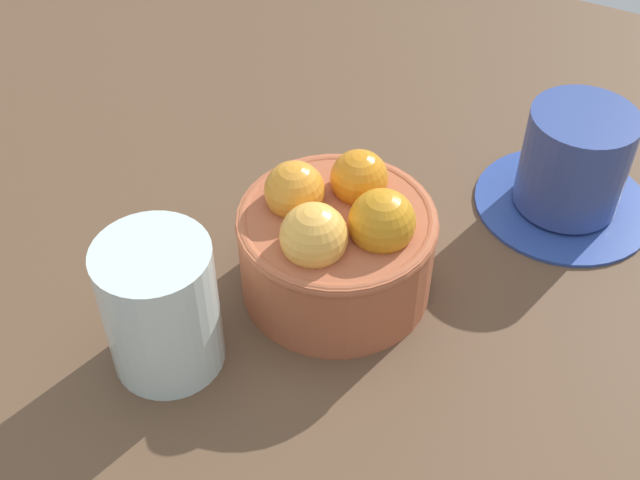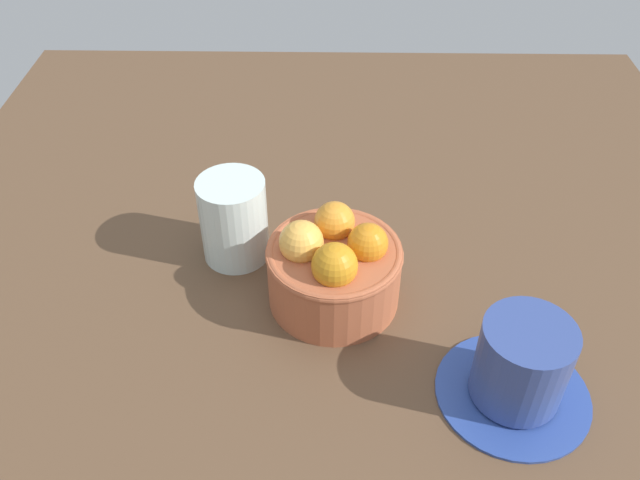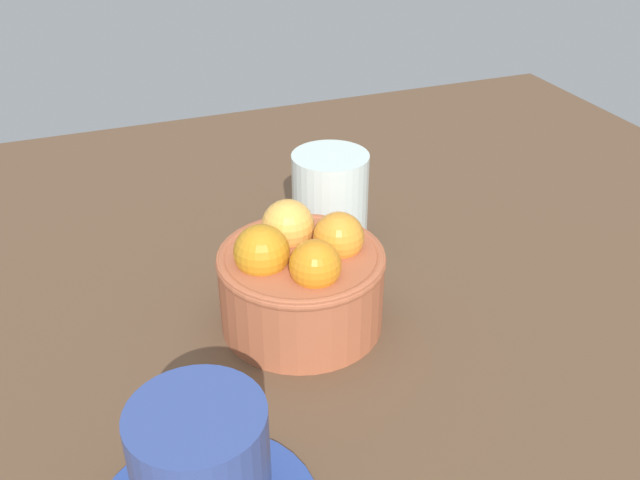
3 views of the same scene
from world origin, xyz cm
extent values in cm
cube|color=brown|center=(0.00, 0.00, -2.08)|extent=(114.97, 98.72, 4.15)
cylinder|color=#AD5938|center=(0.00, 0.00, 3.34)|extent=(13.34, 13.34, 6.69)
torus|color=#AD5938|center=(0.00, 0.00, 6.29)|extent=(13.54, 13.54, 1.00)
sphere|color=orange|center=(0.28, -3.20, 7.59)|extent=(3.99, 3.99, 3.99)
sphere|color=orange|center=(3.20, 0.28, 7.59)|extent=(4.11, 4.11, 4.11)
sphere|color=#F3AE47|center=(-0.28, 3.20, 7.59)|extent=(4.37, 4.37, 4.37)
sphere|color=orange|center=(-3.20, -0.28, 7.59)|extent=(4.40, 4.40, 4.40)
cylinder|color=#2B4595|center=(-11.80, -16.09, 0.30)|extent=(13.80, 13.80, 0.60)
cylinder|color=#33478C|center=(-11.80, -16.09, 4.61)|extent=(7.98, 7.98, 8.02)
cylinder|color=silver|center=(6.72, 10.74, 4.82)|extent=(7.27, 7.27, 9.65)
camera|label=1|loc=(-17.94, 35.69, 43.55)|focal=46.34mm
camera|label=2|loc=(-47.71, 0.59, 49.58)|focal=37.10mm
camera|label=3|loc=(-15.41, -44.64, 36.40)|focal=39.69mm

